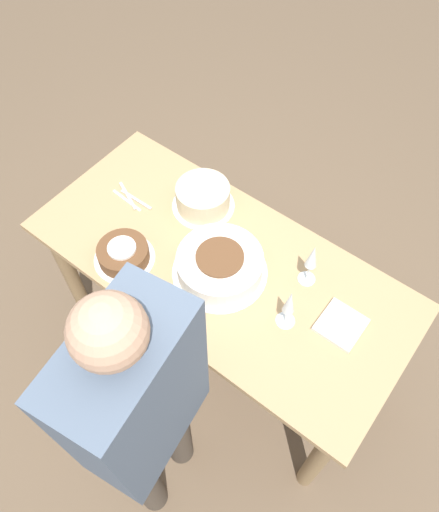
# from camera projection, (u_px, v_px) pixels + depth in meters

# --- Properties ---
(ground_plane) EXTENTS (12.00, 12.00, 0.00)m
(ground_plane) POSITION_uv_depth(u_px,v_px,m) (220.00, 344.00, 2.59)
(ground_plane) COLOR brown
(dining_table) EXTENTS (1.54, 0.71, 0.77)m
(dining_table) POSITION_uv_depth(u_px,v_px,m) (220.00, 281.00, 2.07)
(dining_table) COLOR tan
(dining_table) RESTS_ON ground_plane
(cake_center_white) EXTENTS (0.37, 0.37, 0.11)m
(cake_center_white) POSITION_uv_depth(u_px,v_px,m) (220.00, 265.00, 1.89)
(cake_center_white) COLOR white
(cake_center_white) RESTS_ON dining_table
(cake_front_chocolate) EXTENTS (0.24, 0.24, 0.08)m
(cake_front_chocolate) POSITION_uv_depth(u_px,v_px,m) (123.00, 254.00, 1.94)
(cake_front_chocolate) COLOR white
(cake_front_chocolate) RESTS_ON dining_table
(cake_back_decorated) EXTENTS (0.26, 0.26, 0.11)m
(cake_back_decorated) POSITION_uv_depth(u_px,v_px,m) (203.00, 197.00, 2.07)
(cake_back_decorated) COLOR white
(cake_back_decorated) RESTS_ON dining_table
(wine_glass_near) EXTENTS (0.07, 0.07, 0.20)m
(wine_glass_near) POSITION_uv_depth(u_px,v_px,m) (289.00, 304.00, 1.71)
(wine_glass_near) COLOR silver
(wine_glass_near) RESTS_ON dining_table
(wine_glass_far) EXTENTS (0.07, 0.07, 0.22)m
(wine_glass_far) POSITION_uv_depth(u_px,v_px,m) (312.00, 259.00, 1.80)
(wine_glass_far) COLOR silver
(wine_glass_far) RESTS_ON dining_table
(fork_pile) EXTENTS (0.21, 0.08, 0.01)m
(fork_pile) POSITION_uv_depth(u_px,v_px,m) (130.00, 198.00, 2.14)
(fork_pile) COLOR silver
(fork_pile) RESTS_ON dining_table
(napkin_stack) EXTENTS (0.15, 0.16, 0.02)m
(napkin_stack) POSITION_uv_depth(u_px,v_px,m) (341.00, 325.00, 1.80)
(napkin_stack) COLOR silver
(napkin_stack) RESTS_ON dining_table
(person_cutting) EXTENTS (0.28, 0.43, 1.56)m
(person_cutting) POSITION_uv_depth(u_px,v_px,m) (142.00, 411.00, 1.46)
(person_cutting) COLOR #4C4238
(person_cutting) RESTS_ON ground_plane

